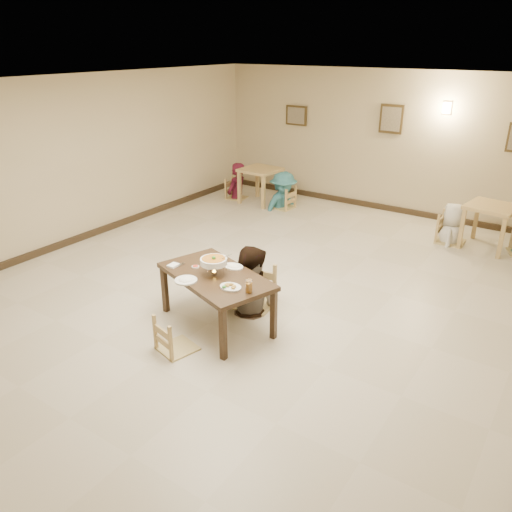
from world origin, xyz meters
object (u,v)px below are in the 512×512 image
Objects in this scene: curry_warmer at (214,261)px; bg_chair_lr at (283,188)px; bg_diner_a at (236,163)px; main_diner at (249,247)px; bg_diner_c at (456,204)px; drink_glass at (249,287)px; chair_far at (255,271)px; bg_table_left at (260,174)px; bg_chair_ll at (236,180)px; main_table at (216,280)px; bg_diner_b at (284,172)px; bg_chair_rl at (454,216)px; chair_near at (175,318)px; bg_table_right at (491,213)px.

curry_warmer is 0.40× the size of bg_chair_lr.
main_diner is at bearing 35.17° from bg_diner_a.
bg_diner_c reaches higher than bg_chair_lr.
main_diner is 11.46× the size of drink_glass.
bg_diner_c is (1.68, 4.12, 0.22)m from chair_far.
bg_diner_a is at bearing -176.34° from bg_table_left.
bg_chair_ll is 0.40m from bg_diner_a.
bg_chair_lr is (-1.92, 4.85, -0.18)m from main_table.
bg_diner_b reaches higher than bg_diner_c.
main_table is 1.17× the size of bg_diner_c.
curry_warmer is 5.18m from bg_diner_c.
bg_diner_b reaches higher than curry_warmer.
bg_chair_ll is 5.05m from bg_chair_rl.
bg_diner_b is (-2.04, 4.14, 0.29)m from chair_far.
bg_table_left is 4.39m from bg_chair_rl.
bg_chair_ll is at bearing -176.34° from bg_table_left.
curry_warmer is at bearing 156.88° from bg_chair_rl.
chair_far reaches higher than main_table.
bg_chair_rl is at bearing -93.91° from chair_near.
bg_chair_ll is at bearing 142.26° from main_table.
bg_diner_b is at bearing -179.28° from bg_table_right.
main_table is at bearing 46.66° from curry_warmer.
curry_warmer is 2.36× the size of drink_glass.
main_diner is 4.55m from bg_diner_c.
bg_chair_rl is (3.73, -0.02, 0.05)m from bg_chair_lr.
main_diner is 2.04× the size of bg_table_right.
bg_chair_ll is 1.37m from bg_diner_b.
bg_table_left is 0.92× the size of bg_chair_ll.
bg_diner_b is at bearing 180.00° from bg_chair_lr.
chair_far is 1.03× the size of bg_chair_rl.
main_diner is (0.10, 0.61, 0.29)m from main_table.
main_diner is 5.43m from bg_chair_ll.
main_table is 5.16m from bg_chair_rl.
curry_warmer is 5.55m from bg_table_left.
bg_chair_lr is at bearing 86.39° from bg_diner_a.
chair_near is at bearing -113.40° from bg_table_right.
bg_chair_ll is at bearing 123.51° from curry_warmer.
bg_diner_b is at bearing 87.20° from bg_chair_rl.
drink_glass is 5.14m from bg_diner_c.
drink_glass is 0.10× the size of bg_diner_b.
bg_table_left is 0.51× the size of bg_diner_b.
bg_diner_c is at bearing 58.28° from chair_far.
bg_diner_a reaches higher than bg_diner_c.
bg_diner_c reaches higher than chair_near.
bg_chair_lr is (-2.02, 4.24, -0.46)m from main_diner.
chair_far is 1.27× the size of bg_table_left.
main_diner reaches higher than bg_diner_b.
curry_warmer is 0.42× the size of bg_chair_ll.
bg_chair_rl reaches higher than bg_table_left.
bg_chair_lr reaches higher than bg_table_left.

